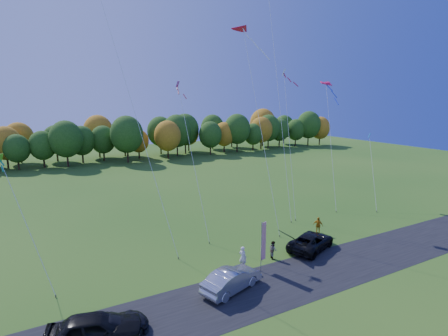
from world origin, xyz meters
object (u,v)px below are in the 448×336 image
black_suv (311,241)px  silver_sedan (232,279)px  person_east (318,225)px  feather_flag (263,241)px

black_suv → silver_sedan: 10.15m
person_east → feather_flag: feather_flag is taller
silver_sedan → feather_flag: size_ratio=1.18×
feather_flag → black_suv: bearing=11.1°
silver_sedan → feather_flag: feather_flag is taller
silver_sedan → person_east: size_ratio=2.80×
black_suv → silver_sedan: (-9.82, -2.53, 0.05)m
silver_sedan → feather_flag: (3.60, 1.31, 1.74)m
black_suv → silver_sedan: bearing=82.8°
silver_sedan → feather_flag: bearing=-88.0°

